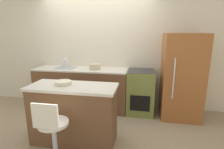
{
  "coord_description": "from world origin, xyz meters",
  "views": [
    {
      "loc": [
        1.04,
        -3.3,
        1.71
      ],
      "look_at": [
        0.5,
        -0.3,
        0.97
      ],
      "focal_mm": 28.0,
      "sensor_mm": 36.0,
      "label": 1
    }
  ],
  "objects_px": {
    "oven_range": "(140,92)",
    "mixing_bowl": "(95,66)",
    "refrigerator": "(181,77)",
    "kettle": "(65,64)",
    "stool_chair": "(53,135)"
  },
  "relations": [
    {
      "from": "stool_chair",
      "to": "kettle",
      "type": "xyz_separation_m",
      "value": [
        -0.63,
        1.81,
        0.57
      ]
    },
    {
      "from": "oven_range",
      "to": "refrigerator",
      "type": "bearing_deg",
      "value": -3.2
    },
    {
      "from": "oven_range",
      "to": "kettle",
      "type": "bearing_deg",
      "value": -179.64
    },
    {
      "from": "stool_chair",
      "to": "refrigerator",
      "type": "bearing_deg",
      "value": 43.8
    },
    {
      "from": "refrigerator",
      "to": "kettle",
      "type": "relative_size",
      "value": 7.74
    },
    {
      "from": "oven_range",
      "to": "mixing_bowl",
      "type": "relative_size",
      "value": 3.91
    },
    {
      "from": "refrigerator",
      "to": "mixing_bowl",
      "type": "xyz_separation_m",
      "value": [
        -1.8,
        0.03,
        0.14
      ]
    },
    {
      "from": "oven_range",
      "to": "refrigerator",
      "type": "xyz_separation_m",
      "value": [
        0.8,
        -0.04,
        0.38
      ]
    },
    {
      "from": "kettle",
      "to": "refrigerator",
      "type": "bearing_deg",
      "value": -0.78
    },
    {
      "from": "refrigerator",
      "to": "mixing_bowl",
      "type": "bearing_deg",
      "value": 178.92
    },
    {
      "from": "oven_range",
      "to": "stool_chair",
      "type": "distance_m",
      "value": 2.11
    },
    {
      "from": "stool_chair",
      "to": "mixing_bowl",
      "type": "bearing_deg",
      "value": 88.3
    },
    {
      "from": "kettle",
      "to": "oven_range",
      "type": "bearing_deg",
      "value": 0.36
    },
    {
      "from": "mixing_bowl",
      "to": "oven_range",
      "type": "bearing_deg",
      "value": 0.61
    },
    {
      "from": "oven_range",
      "to": "kettle",
      "type": "xyz_separation_m",
      "value": [
        -1.69,
        -0.01,
        0.56
      ]
    }
  ]
}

